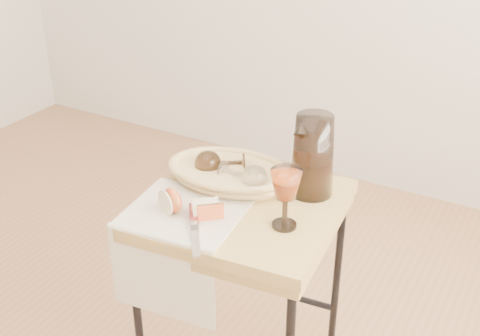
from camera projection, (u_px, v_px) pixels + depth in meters
The scene contains 10 objects.
side_table at pixel (243, 296), 1.86m from camera, with size 0.52×0.52×0.66m, color brown, non-canonical shape.
tea_towel at pixel (185, 212), 1.66m from camera, with size 0.31×0.28×0.01m, color beige.
bread_basket at pixel (230, 175), 1.79m from camera, with size 0.33×0.23×0.05m, color #9F6B3A, non-canonical shape.
goblet_lying_a at pixel (223, 163), 1.80m from camera, with size 0.13×0.08×0.08m, color #47331E, non-canonical shape.
goblet_lying_b at pixel (241, 175), 1.74m from camera, with size 0.13×0.08×0.08m, color white, non-canonical shape.
pitcher at pixel (313, 155), 1.70m from camera, with size 0.16×0.24×0.28m, color black, non-canonical shape.
wine_goblet at pixel (285, 199), 1.56m from camera, with size 0.08×0.08×0.17m, color white, non-canonical shape.
apple_half at pixel (173, 200), 1.64m from camera, with size 0.08×0.04×0.07m, color red.
apple_wedge at pixel (206, 209), 1.62m from camera, with size 0.07×0.04×0.05m, color beige.
table_knife at pixel (195, 227), 1.57m from camera, with size 0.23×0.02×0.02m, color silver, non-canonical shape.
Camera 1 is at (1.15, -0.92, 1.54)m, focal length 45.86 mm.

